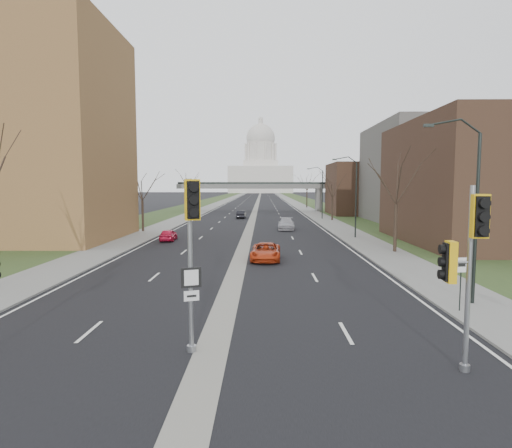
{
  "coord_description": "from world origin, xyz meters",
  "views": [
    {
      "loc": [
        1.78,
        -14.15,
        5.72
      ],
      "look_at": [
        1.4,
        9.02,
        3.62
      ],
      "focal_mm": 30.0,
      "sensor_mm": 36.0,
      "label": 1
    }
  ],
  "objects_px": {
    "signal_pole_median": "(192,233)",
    "signal_pole_right": "(466,252)",
    "car_right_near": "(266,252)",
    "speed_limit_sign": "(461,274)",
    "car_right_mid": "(286,224)",
    "car_left_far": "(241,214)",
    "car_left_near": "(168,235)"
  },
  "relations": [
    {
      "from": "signal_pole_median",
      "to": "signal_pole_right",
      "type": "xyz_separation_m",
      "value": [
        8.36,
        -1.3,
        -0.4
      ]
    },
    {
      "from": "car_right_near",
      "to": "speed_limit_sign",
      "type": "bearing_deg",
      "value": -54.95
    },
    {
      "from": "signal_pole_right",
      "to": "car_right_mid",
      "type": "bearing_deg",
      "value": 97.08
    },
    {
      "from": "signal_pole_right",
      "to": "car_left_far",
      "type": "height_order",
      "value": "signal_pole_right"
    },
    {
      "from": "signal_pole_right",
      "to": "car_left_far",
      "type": "distance_m",
      "value": 62.46
    },
    {
      "from": "car_left_far",
      "to": "car_right_mid",
      "type": "height_order",
      "value": "car_right_mid"
    },
    {
      "from": "signal_pole_right",
      "to": "car_right_mid",
      "type": "xyz_separation_m",
      "value": [
        -2.98,
        42.54,
        -3.01
      ]
    },
    {
      "from": "car_left_near",
      "to": "car_right_mid",
      "type": "relative_size",
      "value": 0.71
    },
    {
      "from": "signal_pole_median",
      "to": "car_left_far",
      "type": "height_order",
      "value": "signal_pole_median"
    },
    {
      "from": "signal_pole_median",
      "to": "car_left_near",
      "type": "relative_size",
      "value": 1.64
    },
    {
      "from": "car_right_near",
      "to": "car_left_near",
      "type": "bearing_deg",
      "value": 133.81
    },
    {
      "from": "car_left_far",
      "to": "car_right_mid",
      "type": "xyz_separation_m",
      "value": [
        6.81,
        -19.07,
        0.06
      ]
    },
    {
      "from": "car_left_far",
      "to": "car_right_near",
      "type": "height_order",
      "value": "car_left_far"
    },
    {
      "from": "car_left_near",
      "to": "car_right_near",
      "type": "height_order",
      "value": "car_right_near"
    },
    {
      "from": "car_left_far",
      "to": "car_right_mid",
      "type": "distance_m",
      "value": 20.25
    },
    {
      "from": "signal_pole_right",
      "to": "car_right_mid",
      "type": "relative_size",
      "value": 1.13
    },
    {
      "from": "signal_pole_median",
      "to": "car_right_mid",
      "type": "xyz_separation_m",
      "value": [
        5.38,
        41.24,
        -3.4
      ]
    },
    {
      "from": "signal_pole_median",
      "to": "car_right_near",
      "type": "relative_size",
      "value": 1.25
    },
    {
      "from": "car_left_near",
      "to": "speed_limit_sign",
      "type": "bearing_deg",
      "value": 124.44
    },
    {
      "from": "signal_pole_right",
      "to": "car_left_near",
      "type": "xyz_separation_m",
      "value": [
        -15.8,
        31.14,
        -3.13
      ]
    },
    {
      "from": "signal_pole_right",
      "to": "car_left_far",
      "type": "xyz_separation_m",
      "value": [
        -9.79,
        61.61,
        -3.07
      ]
    },
    {
      "from": "signal_pole_right",
      "to": "speed_limit_sign",
      "type": "distance_m",
      "value": 7.16
    },
    {
      "from": "car_left_near",
      "to": "car_left_far",
      "type": "bearing_deg",
      "value": -103.53
    },
    {
      "from": "signal_pole_median",
      "to": "car_left_far",
      "type": "relative_size",
      "value": 1.44
    },
    {
      "from": "car_right_mid",
      "to": "car_right_near",
      "type": "bearing_deg",
      "value": -93.98
    },
    {
      "from": "signal_pole_median",
      "to": "signal_pole_right",
      "type": "distance_m",
      "value": 8.47
    },
    {
      "from": "car_right_near",
      "to": "signal_pole_right",
      "type": "bearing_deg",
      "value": -71.18
    },
    {
      "from": "signal_pole_right",
      "to": "car_left_far",
      "type": "relative_size",
      "value": 1.39
    },
    {
      "from": "speed_limit_sign",
      "to": "car_right_near",
      "type": "relative_size",
      "value": 0.5
    },
    {
      "from": "car_right_near",
      "to": "car_right_mid",
      "type": "distance_m",
      "value": 22.95
    },
    {
      "from": "signal_pole_median",
      "to": "car_left_near",
      "type": "height_order",
      "value": "signal_pole_median"
    },
    {
      "from": "speed_limit_sign",
      "to": "car_right_mid",
      "type": "bearing_deg",
      "value": 86.69
    }
  ]
}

